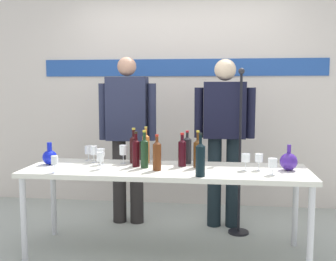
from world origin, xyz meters
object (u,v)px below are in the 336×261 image
object	(u,v)px
display_table	(166,175)
wine_bottle_2	(198,152)
wine_bottle_7	(144,152)
wine_glass_left_4	(100,157)
presenter_right	(224,131)
wine_bottle_3	(136,152)
wine_bottle_4	(157,155)
wine_bottle_8	(187,149)
wine_glass_right_2	(273,163)
wine_glass_right_0	(259,158)
wine_glass_right_1	(246,158)
wine_glass_left_3	(101,153)
wine_glass_left_1	(88,150)
wine_bottle_0	(146,147)
decanter_blue_left	(50,157)
decanter_blue_right	(289,161)
wine_bottle_1	(182,152)
wine_bottle_6	(200,159)
microphone_stand	(239,179)
wine_glass_left_2	(94,151)
wine_glass_left_0	(55,161)
wine_bottle_5	(134,148)
presenter_left	(127,129)
wine_glass_left_5	(123,150)

from	to	relation	value
display_table	wine_bottle_2	world-z (taller)	wine_bottle_2
wine_bottle_7	wine_glass_left_4	world-z (taller)	wine_bottle_7
presenter_right	wine_bottle_3	xyz separation A→B (m)	(-0.76, -0.71, -0.11)
wine_bottle_4	wine_bottle_8	world-z (taller)	same
wine_bottle_2	wine_glass_right_2	size ratio (longest dim) A/B	2.43
wine_glass_right_0	wine_glass_right_1	bearing A→B (deg)	-166.97
wine_bottle_8	wine_glass_left_3	distance (m)	0.77
wine_glass_left_1	wine_glass_right_2	bearing A→B (deg)	-14.75
wine_bottle_3	wine_glass_left_3	distance (m)	0.33
wine_glass_right_0	wine_bottle_0	bearing A→B (deg)	168.31
wine_bottle_0	wine_bottle_4	size ratio (longest dim) A/B	1.10
wine_bottle_3	wine_glass_left_3	bearing A→B (deg)	171.56
wine_bottle_7	decanter_blue_left	bearing A→B (deg)	176.96
decanter_blue_left	decanter_blue_right	world-z (taller)	decanter_blue_right
presenter_right	wine_bottle_1	size ratio (longest dim) A/B	5.83
wine_bottle_6	wine_glass_right_0	world-z (taller)	wine_bottle_6
presenter_right	wine_bottle_0	xyz separation A→B (m)	(-0.71, -0.52, -0.10)
wine_bottle_1	microphone_stand	world-z (taller)	microphone_stand
wine_glass_left_2	wine_glass_left_4	xyz separation A→B (m)	(0.14, -0.28, -0.01)
decanter_blue_right	wine_glass_left_0	xyz separation A→B (m)	(-1.87, -0.33, 0.02)
wine_bottle_0	wine_bottle_1	distance (m)	0.36
decanter_blue_right	wine_bottle_3	world-z (taller)	wine_bottle_3
presenter_right	wine_bottle_6	distance (m)	1.05
wine_glass_left_4	wine_glass_right_2	distance (m)	1.40
decanter_blue_left	presenter_right	size ratio (longest dim) A/B	0.12
wine_bottle_4	wine_bottle_6	size ratio (longest dim) A/B	0.89
wine_glass_right_0	wine_bottle_5	bearing A→B (deg)	170.33
decanter_blue_right	wine_bottle_4	world-z (taller)	wine_bottle_4
wine_bottle_0	wine_bottle_3	size ratio (longest dim) A/B	1.08
presenter_left	wine_glass_left_0	size ratio (longest dim) A/B	12.53
decanter_blue_right	wine_glass_right_2	bearing A→B (deg)	-128.95
presenter_left	wine_glass_left_2	xyz separation A→B (m)	(-0.18, -0.58, -0.14)
presenter_right	wine_glass_left_2	xyz separation A→B (m)	(-1.18, -0.58, -0.13)
wine_bottle_5	wine_glass_right_1	world-z (taller)	wine_bottle_5
display_table	wine_glass_right_0	world-z (taller)	wine_glass_right_0
wine_bottle_8	wine_glass_left_3	bearing A→B (deg)	-168.81
wine_glass_left_5	decanter_blue_right	bearing A→B (deg)	-5.06
display_table	wine_glass_right_2	bearing A→B (deg)	-9.82
decanter_blue_right	wine_glass_left_0	distance (m)	1.90
display_table	wine_glass_left_0	xyz separation A→B (m)	(-0.86, -0.29, 0.15)
wine_glass_right_1	wine_bottle_0	bearing A→B (deg)	165.33
wine_glass_left_1	presenter_left	bearing A→B (deg)	60.31
wine_bottle_6	wine_bottle_7	world-z (taller)	wine_bottle_6
wine_glass_right_0	wine_glass_right_2	size ratio (longest dim) A/B	1.03
microphone_stand	wine_glass_left_1	bearing A→B (deg)	-168.90
wine_glass_left_5	wine_glass_right_1	distance (m)	1.08
wine_bottle_3	wine_glass_right_2	bearing A→B (deg)	-9.70
wine_glass_left_0	wine_glass_left_5	distance (m)	0.64
wine_glass_left_1	wine_bottle_3	bearing A→B (deg)	-25.19
wine_bottle_1	wine_glass_left_0	distance (m)	1.06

